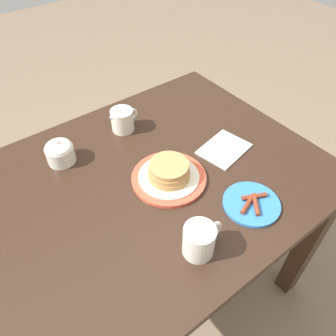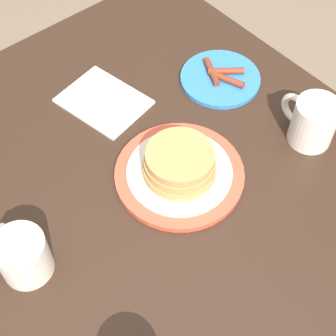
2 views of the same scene
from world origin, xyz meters
The scene contains 8 objects.
ground_plane centered at (0.00, 0.00, 0.00)m, with size 8.00×8.00×0.00m, color #7A6651.
dining_table centered at (0.00, 0.00, 0.62)m, with size 1.13×0.87×0.76m.
pancake_plate centered at (0.05, -0.04, 0.78)m, with size 0.24×0.24×0.07m.
side_plate_bacon centered at (0.18, -0.27, 0.76)m, with size 0.17×0.17×0.02m.
coffee_mug centered at (-0.04, -0.29, 0.80)m, with size 0.12×0.08×0.09m.
creamer_pitcher centered at (0.07, 0.26, 0.80)m, with size 0.12×0.08×0.09m.
sugar_bowl centered at (-0.18, 0.24, 0.80)m, with size 0.09×0.09×0.09m.
napkin centered at (0.29, -0.05, 0.76)m, with size 0.19×0.16×0.01m.
Camera 1 is at (-0.38, -0.61, 1.52)m, focal length 35.00 mm.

